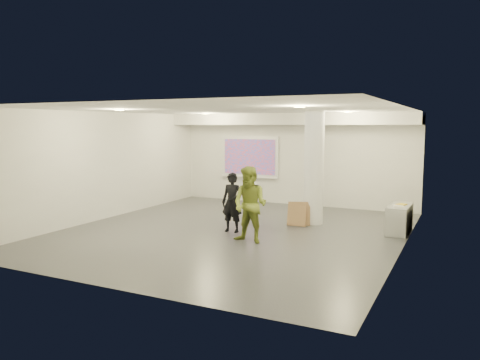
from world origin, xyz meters
The scene contains 20 objects.
floor centered at (0.00, 0.00, 0.00)m, with size 8.00×9.00×0.01m, color #37383E.
ceiling centered at (0.00, 0.00, 3.00)m, with size 8.00×9.00×0.01m, color white.
wall_back centered at (0.00, 4.50, 1.50)m, with size 8.00×0.01×3.00m, color silver.
wall_front centered at (0.00, -4.50, 1.50)m, with size 8.00×0.01×3.00m, color silver.
wall_left centered at (-4.00, 0.00, 1.50)m, with size 0.01×9.00×3.00m, color silver.
wall_right centered at (4.00, 0.00, 1.50)m, with size 0.01×9.00×3.00m, color silver.
soffit_band centered at (0.00, 3.95, 2.82)m, with size 8.00×1.10×0.36m, color silver.
downlight_nw centered at (-2.20, 2.50, 2.98)m, with size 0.22×0.22×0.02m, color #FFF68A.
downlight_ne centered at (2.20, 2.50, 2.98)m, with size 0.22×0.22×0.02m, color #FFF68A.
downlight_sw centered at (-2.20, -1.50, 2.98)m, with size 0.22×0.22×0.02m, color #FFF68A.
downlight_se centered at (2.20, -1.50, 2.98)m, with size 0.22×0.22×0.02m, color #FFF68A.
column centered at (1.50, 1.80, 1.50)m, with size 0.52×0.52×3.00m, color white.
projection_screen centered at (-1.60, 4.45, 1.53)m, with size 2.10×0.13×1.42m.
credenza centered at (3.72, 1.68, 0.34)m, with size 0.49×1.17×0.68m, color gray.
papers_stack centered at (3.71, 1.52, 0.69)m, with size 0.24×0.30×0.02m, color silver.
postit_pad centered at (3.75, 1.75, 0.70)m, with size 0.19×0.26×0.03m, color yellow.
cardboard_back centered at (1.23, 1.42, 0.31)m, with size 0.57×0.05×0.63m, color olive.
cardboard_front centered at (1.21, 1.32, 0.28)m, with size 0.50×0.05×0.55m, color olive.
woman centered at (-0.01, -0.02, 0.74)m, with size 0.54×0.35×1.47m, color black.
man centered at (0.84, -0.80, 0.86)m, with size 0.84×0.65×1.72m, color olive.
Camera 1 is at (5.14, -10.15, 2.63)m, focal length 35.00 mm.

